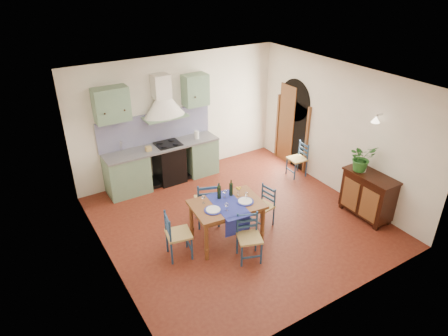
{
  "coord_description": "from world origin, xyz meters",
  "views": [
    {
      "loc": [
        -3.64,
        -5.37,
        4.61
      ],
      "look_at": [
        -0.15,
        0.3,
        1.09
      ],
      "focal_mm": 32.0,
      "sensor_mm": 36.0,
      "label": 1
    }
  ],
  "objects": [
    {
      "name": "left_wall",
      "position": [
        -2.5,
        0.0,
        1.4
      ],
      "size": [
        0.04,
        5.0,
        2.8
      ],
      "primitive_type": "cube",
      "color": "beige",
      "rests_on": "ground"
    },
    {
      "name": "dining_table",
      "position": [
        -0.5,
        -0.38,
        0.7
      ],
      "size": [
        1.32,
        1.01,
        1.1
      ],
      "color": "brown",
      "rests_on": "ground"
    },
    {
      "name": "chair_right",
      "position": [
        0.34,
        -0.34,
        0.42
      ],
      "size": [
        0.43,
        0.43,
        0.81
      ],
      "color": "navy",
      "rests_on": "ground"
    },
    {
      "name": "chair_left",
      "position": [
        -1.47,
        -0.32,
        0.45
      ],
      "size": [
        0.48,
        0.48,
        0.87
      ],
      "color": "navy",
      "rests_on": "ground"
    },
    {
      "name": "right_wall",
      "position": [
        2.5,
        0.28,
        1.34
      ],
      "size": [
        0.26,
        5.0,
        2.8
      ],
      "color": "beige",
      "rests_on": "ground"
    },
    {
      "name": "sideboard",
      "position": [
        2.26,
        -1.17,
        0.51
      ],
      "size": [
        0.5,
        1.05,
        0.94
      ],
      "color": "black",
      "rests_on": "ground"
    },
    {
      "name": "back_wall",
      "position": [
        -0.47,
        2.29,
        1.05
      ],
      "size": [
        5.0,
        0.96,
        2.8
      ],
      "color": "beige",
      "rests_on": "ground"
    },
    {
      "name": "chair_spare",
      "position": [
        2.23,
        0.84,
        0.42
      ],
      "size": [
        0.41,
        0.41,
        0.82
      ],
      "color": "navy",
      "rests_on": "ground"
    },
    {
      "name": "potted_plant",
      "position": [
        2.21,
        -0.92,
        1.21
      ],
      "size": [
        0.58,
        0.53,
        0.54
      ],
      "primitive_type": "imported",
      "rotation": [
        0.0,
        0.0,
        -0.25
      ],
      "color": "#255D21",
      "rests_on": "sideboard"
    },
    {
      "name": "ceiling",
      "position": [
        0.0,
        0.0,
        2.8
      ],
      "size": [
        5.0,
        5.0,
        0.01
      ],
      "primitive_type": "cube",
      "color": "silver",
      "rests_on": "back_wall"
    },
    {
      "name": "chair_near",
      "position": [
        -0.45,
        -1.0,
        0.43
      ],
      "size": [
        0.5,
        0.5,
        0.84
      ],
      "color": "navy",
      "rests_on": "ground"
    },
    {
      "name": "floor",
      "position": [
        0.0,
        0.0,
        0.0
      ],
      "size": [
        5.0,
        5.0,
        0.0
      ],
      "primitive_type": "plane",
      "color": "#49160F",
      "rests_on": "ground"
    },
    {
      "name": "chair_far",
      "position": [
        -0.55,
        0.24,
        0.49
      ],
      "size": [
        0.57,
        0.57,
        0.95
      ],
      "color": "navy",
      "rests_on": "ground"
    }
  ]
}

